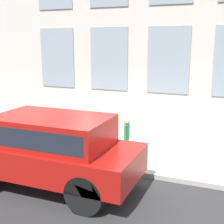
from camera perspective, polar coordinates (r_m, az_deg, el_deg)
name	(u,v)px	position (r m, az deg, el deg)	size (l,w,h in m)	color
ground_plane	(108,172)	(8.41, -0.74, -10.85)	(80.00, 80.00, 0.00)	#2D2D30
sidewalk	(124,154)	(9.44, 2.17, -7.75)	(2.45, 60.00, 0.12)	#A8A093
fire_hydrant	(98,146)	(8.83, -2.67, -6.28)	(0.33, 0.45, 0.72)	red
person	(127,135)	(8.62, 2.72, -4.17)	(0.30, 0.20, 1.22)	navy
parked_truck_red_near	(51,146)	(7.38, -11.12, -6.15)	(1.82, 4.22, 1.72)	black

